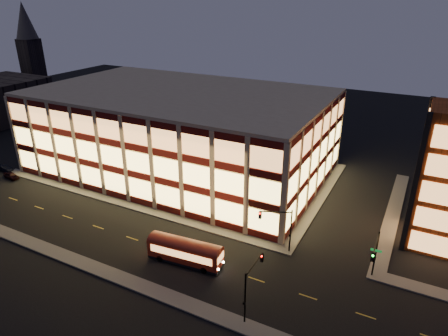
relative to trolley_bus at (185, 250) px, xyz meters
The scene contains 15 objects.
ground 14.93m from the trolley_bus, 151.83° to the left, with size 200.00×200.00×0.00m, color black.
sidewalk_office_south 18.03m from the trolley_bus, 153.54° to the left, with size 54.00×2.00×0.15m, color #514F4C.
sidewalk_office_east 26.03m from the trolley_bus, 67.54° to the left, with size 2.00×30.00×0.15m, color #514F4C.
sidewalk_tower_south 28.14m from the trolley_bus, 16.55° to the left, with size 14.00×2.00×0.15m, color #514F4C.
sidewalk_tower_west 31.89m from the trolley_bus, 48.92° to the left, with size 2.00×30.00×0.15m, color #514F4C.
sidewalk_near 14.48m from the trolley_bus, 155.36° to the right, with size 100.00×2.00×0.15m, color #514F4C.
office_building 29.29m from the trolley_bus, 123.77° to the left, with size 50.45×30.45×14.50m.
church_tower 95.73m from the trolley_bus, 150.50° to the left, with size 5.00×5.00×18.00m, color #2D2621.
church_spire 97.79m from the trolley_bus, 150.50° to the left, with size 6.00×6.00×10.00m, color #4C473F.
traffic_signal_far 11.90m from the trolley_bus, 38.40° to the left, with size 3.79×1.87×6.00m.
traffic_signal_right 21.53m from the trolley_bus, 17.35° to the left, with size 1.20×4.37×6.00m.
traffic_signal_near 11.43m from the trolley_bus, 21.13° to the right, with size 0.32×4.45×6.00m.
trolley_bus is the anchor object (origin of this frame).
parked_car_0 40.58m from the trolley_bus, behind, with size 1.33×3.31×1.13m, color black.
parked_car_1 44.88m from the trolley_bus, behind, with size 1.20×3.45×1.14m, color black.
Camera 1 is at (35.63, -40.05, 29.88)m, focal length 32.00 mm.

